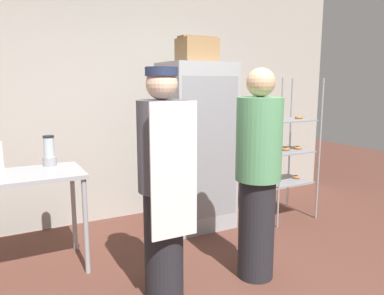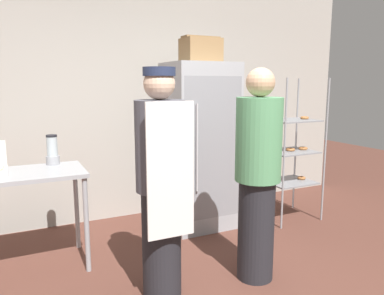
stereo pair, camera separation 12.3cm
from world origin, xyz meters
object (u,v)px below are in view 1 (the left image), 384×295
Objects in this scene: cardboard_storage_box at (197,50)px; person_customer at (258,174)px; baking_rack at (285,150)px; person_baker at (163,182)px; refrigerator at (196,146)px; blender_pitcher at (49,152)px.

person_customer is (-0.13, -1.29, -1.10)m from cardboard_storage_box.
person_baker is at bearing -155.34° from baking_rack.
refrigerator is 1.30m from person_customer.
blender_pitcher is 1.31m from person_baker.
baking_rack is 6.06× the size of blender_pitcher.
blender_pitcher is (-1.59, -0.06, 0.08)m from refrigerator.
person_customer is (0.82, -0.09, -0.01)m from person_baker.
person_customer is at bearing -39.91° from blender_pitcher.
blender_pitcher is at bearing 119.86° from person_baker.
person_customer reaches higher than person_baker.
person_customer is (-1.22, -1.03, 0.06)m from baking_rack.
blender_pitcher is 0.16× the size of person_customer.
blender_pitcher is 0.16× the size of person_baker.
refrigerator is at bearing 2.29° from blender_pitcher.
refrigerator is 6.65× the size of blender_pitcher.
person_baker is 0.82m from person_customer.
cardboard_storage_box reaches higher than baking_rack.
refrigerator is at bearing -159.80° from cardboard_storage_box.
cardboard_storage_box is 0.23× the size of person_customer.
cardboard_storage_box reaches higher than refrigerator.
baking_rack is (1.10, -0.26, -0.10)m from refrigerator.
refrigerator reaches higher than blender_pitcher.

